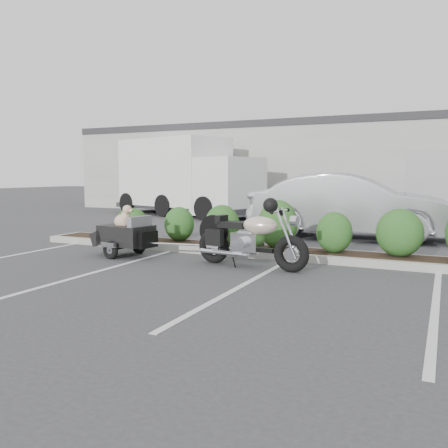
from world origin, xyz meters
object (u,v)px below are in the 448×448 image
at_px(motorcycle, 250,239).
at_px(pet_trailer, 126,234).
at_px(dumpster, 358,204).
at_px(delivery_truck, 187,179).
at_px(sedan, 351,206).

height_order(motorcycle, pet_trailer, motorcycle).
height_order(dumpster, delivery_truck, delivery_truck).
bearing_deg(motorcycle, sedan, 86.15).
relative_size(motorcycle, sedan, 0.43).
distance_m(motorcycle, sedan, 4.90).
relative_size(pet_trailer, delivery_truck, 0.25).
distance_m(motorcycle, delivery_truck, 11.29).
distance_m(dumpster, delivery_truck, 6.90).
xyz_separation_m(motorcycle, dumpster, (0.23, 10.18, 0.06)).
bearing_deg(sedan, pet_trailer, 137.14).
height_order(sedan, delivery_truck, delivery_truck).
relative_size(sedan, delivery_truck, 0.73).
bearing_deg(delivery_truck, pet_trailer, -50.85).
xyz_separation_m(pet_trailer, dumpster, (3.01, 10.15, 0.12)).
height_order(motorcycle, sedan, sedan).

